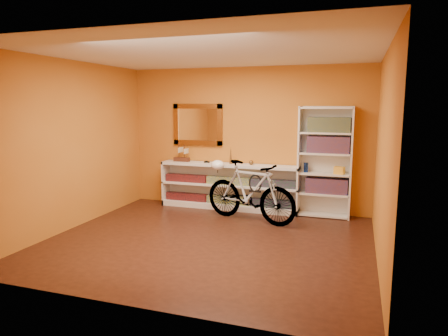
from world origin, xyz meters
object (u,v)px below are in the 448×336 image
(bookcase, at_px, (325,162))
(console_unit, at_px, (229,186))
(helmet, at_px, (218,165))
(bicycle, at_px, (250,192))

(bookcase, bearing_deg, console_unit, -179.16)
(console_unit, distance_m, bookcase, 1.79)
(bookcase, height_order, helmet, bookcase)
(console_unit, bearing_deg, bicycle, -49.08)
(bookcase, distance_m, helmet, 1.83)
(bookcase, bearing_deg, helmet, -163.85)
(console_unit, relative_size, helmet, 11.25)
(bicycle, distance_m, helmet, 0.76)
(console_unit, height_order, bookcase, bookcase)
(bicycle, bearing_deg, console_unit, 57.65)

